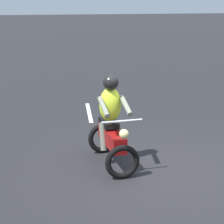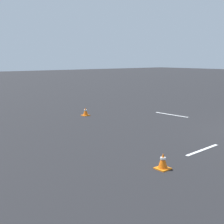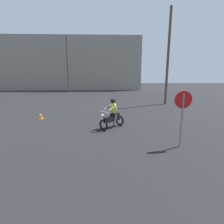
{
  "view_description": "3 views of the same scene",
  "coord_description": "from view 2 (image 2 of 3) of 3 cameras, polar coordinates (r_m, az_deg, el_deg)",
  "views": [
    {
      "loc": [
        2.31,
        6.85,
        3.03
      ],
      "look_at": [
        0.92,
        -0.49,
        1.0
      ],
      "focal_mm": 70.0,
      "sensor_mm": 36.0,
      "label": 1
    },
    {
      "loc": [
        -4.23,
        11.61,
        2.64
      ],
      "look_at": [
        3.59,
        5.21,
        0.9
      ],
      "focal_mm": 50.0,
      "sensor_mm": 36.0,
      "label": 2
    },
    {
      "loc": [
        5.88,
        1.55,
        2.94
      ],
      "look_at": [
        6.25,
        10.9,
        0.9
      ],
      "focal_mm": 28.0,
      "sensor_mm": 36.0,
      "label": 3
    }
  ],
  "objects": [
    {
      "name": "traffic_cone_near_left",
      "position": [
        14.6,
        -4.86,
        0.06
      ],
      "size": [
        0.32,
        0.32,
        0.39
      ],
      "color": "orange",
      "rests_on": "ground"
    },
    {
      "name": "traffic_cone_near_right",
      "position": [
        7.7,
        9.29,
        -8.9
      ],
      "size": [
        0.32,
        0.32,
        0.4
      ],
      "color": "orange",
      "rests_on": "ground"
    },
    {
      "name": "lane_stripe_e",
      "position": [
        15.07,
        10.8,
        -0.48
      ],
      "size": [
        1.86,
        0.23,
        0.01
      ],
      "primitive_type": "cube",
      "rotation": [
        0.0,
        0.0,
        1.64
      ],
      "color": "silver",
      "rests_on": "ground"
    },
    {
      "name": "lane_stripe_n",
      "position": [
        9.55,
        16.22,
        -6.66
      ],
      "size": [
        0.21,
        1.64,
        0.01
      ],
      "primitive_type": "cube",
      "rotation": [
        0.0,
        0.0,
        3.21
      ],
      "color": "silver",
      "rests_on": "ground"
    }
  ]
}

